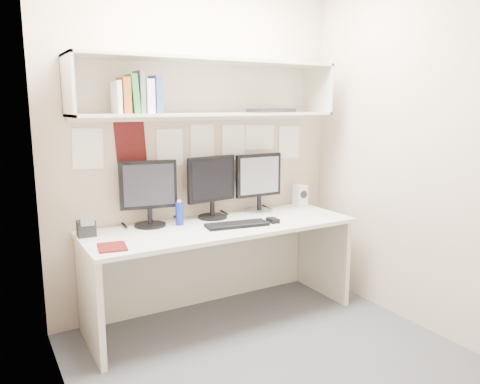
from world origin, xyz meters
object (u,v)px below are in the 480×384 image
monitor_left (149,191)px  desk_phone (86,228)px  monitor_right (259,181)px  keyboard (237,225)px  maroon_notebook (112,247)px  desk (221,271)px  monitor_center (212,185)px  speaker (300,196)px

monitor_left → desk_phone: size_ratio=3.41×
monitor_right → keyboard: size_ratio=1.05×
maroon_notebook → keyboard: bearing=13.3°
monitor_right → monitor_left: bearing=179.9°
maroon_notebook → desk_phone: size_ratio=1.46×
desk → desk_phone: size_ratio=14.25×
monitor_left → keyboard: bearing=-20.4°
desk_phone → desk: bearing=-8.7°
desk → monitor_center: 0.66m
monitor_center → desk: bearing=-106.2°
desk_phone → maroon_notebook: bearing=-75.4°
desk_phone → monitor_center: bearing=4.6°
keyboard → maroon_notebook: size_ratio=2.23×
monitor_left → speaker: 1.36m
desk → monitor_left: bearing=155.0°
maroon_notebook → monitor_left: bearing=55.0°
maroon_notebook → monitor_center: bearing=32.9°
maroon_notebook → desk_phone: bearing=111.7°
speaker → maroon_notebook: speaker is taller
keyboard → maroon_notebook: keyboard is taller
keyboard → desk_phone: 1.04m
monitor_center → keyboard: monitor_center is taller
monitor_center → desk_phone: (-0.96, -0.05, -0.21)m
monitor_center → keyboard: (0.04, -0.32, -0.25)m
speaker → monitor_center: bearing=179.3°
speaker → desk: bearing=-166.6°
desk → maroon_notebook: bearing=-168.2°
monitor_left → speaker: monitor_left is taller
monitor_center → monitor_right: 0.43m
desk → speaker: (0.88, 0.21, 0.46)m
monitor_right → keyboard: (-0.39, -0.32, -0.25)m
desk → maroon_notebook: size_ratio=9.79×
monitor_left → maroon_notebook: size_ratio=2.34×
desk → monitor_right: monitor_right is taller
maroon_notebook → desk_phone: desk_phone is taller
keyboard → desk_phone: size_ratio=3.24×
monitor_right → desk_phone: (-1.39, -0.05, -0.20)m
desk → keyboard: 0.40m
monitor_left → maroon_notebook: monitor_left is taller
monitor_left → monitor_center: monitor_center is taller
desk → maroon_notebook: (-0.85, -0.18, 0.37)m
monitor_left → speaker: size_ratio=2.50×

